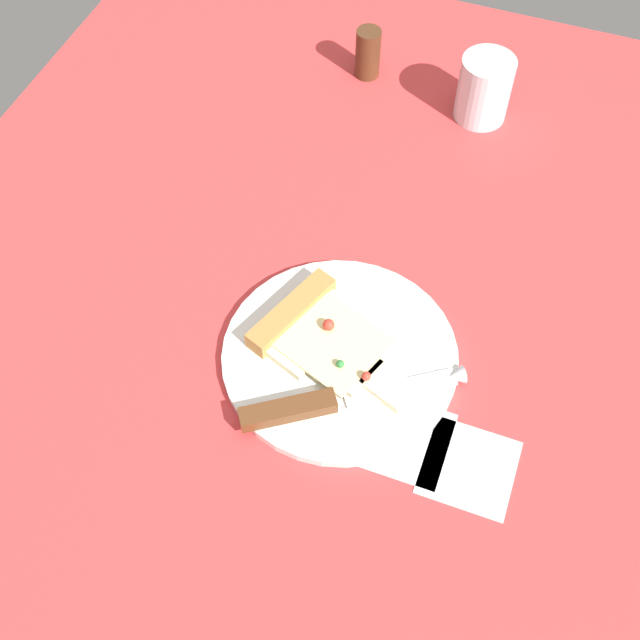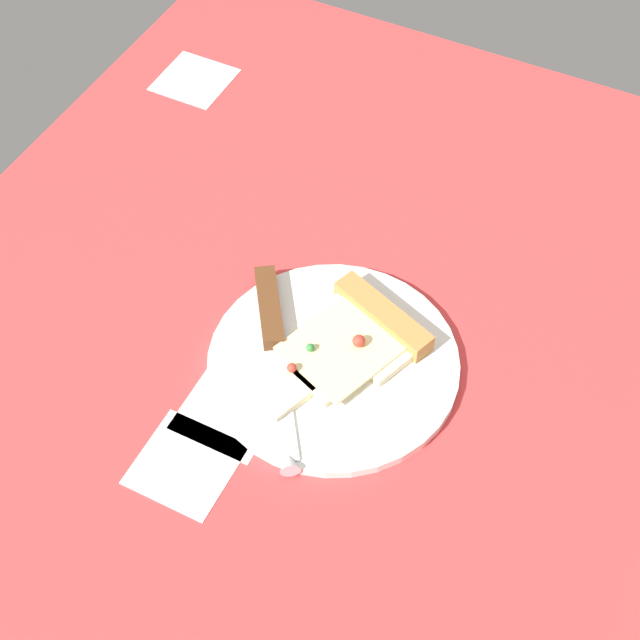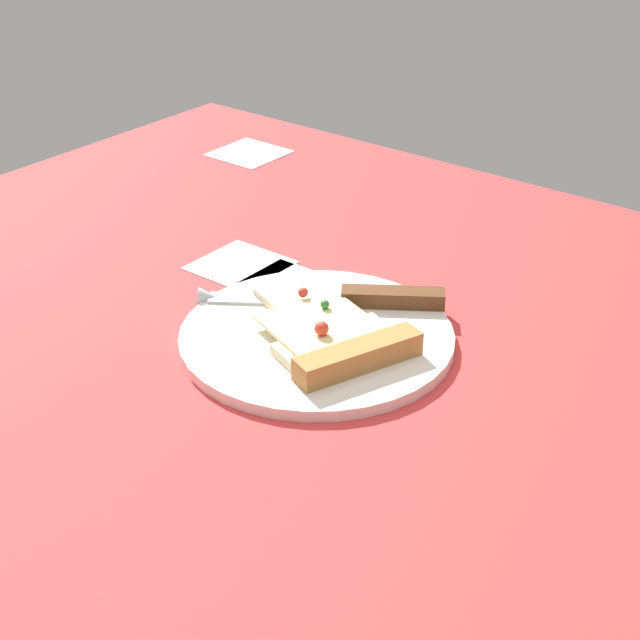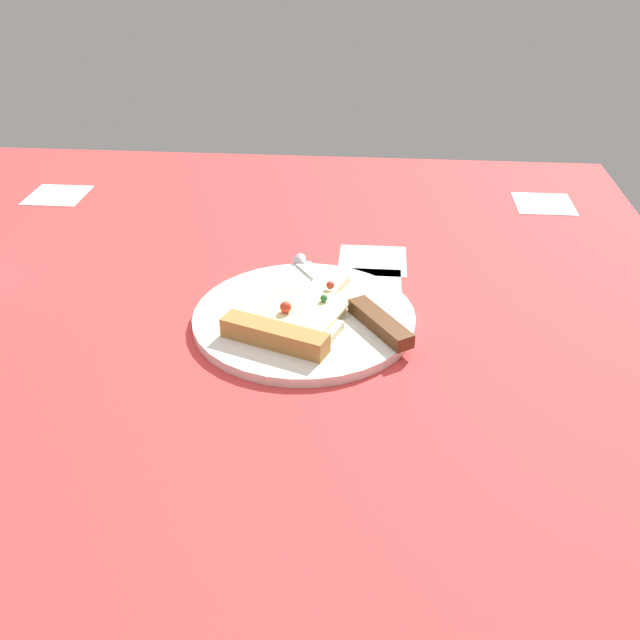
% 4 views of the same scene
% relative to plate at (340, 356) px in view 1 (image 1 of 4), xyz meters
% --- Properties ---
extents(ground_plane, '(1.15, 1.15, 0.03)m').
position_rel_plate_xyz_m(ground_plane, '(-0.02, -0.09, -0.02)').
color(ground_plane, '#D13838').
rests_on(ground_plane, ground).
extents(plate, '(0.25, 0.25, 0.01)m').
position_rel_plate_xyz_m(plate, '(0.00, 0.00, 0.00)').
color(plate, white).
rests_on(plate, ground_plane).
extents(pizza_slice, '(0.19, 0.14, 0.03)m').
position_rel_plate_xyz_m(pizza_slice, '(0.02, -0.01, 0.01)').
color(pizza_slice, beige).
rests_on(pizza_slice, plate).
extents(knife, '(0.21, 0.15, 0.02)m').
position_rel_plate_xyz_m(knife, '(-0.01, 0.06, 0.01)').
color(knife, silver).
rests_on(knife, plate).
extents(drinking_glass, '(0.07, 0.07, 0.09)m').
position_rel_plate_xyz_m(drinking_glass, '(-0.05, -0.43, 0.04)').
color(drinking_glass, silver).
rests_on(drinking_glass, ground_plane).
extents(pepper_shaker, '(0.03, 0.03, 0.07)m').
position_rel_plate_xyz_m(pepper_shaker, '(0.12, -0.46, 0.03)').
color(pepper_shaker, '#4C2D19').
rests_on(pepper_shaker, ground_plane).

